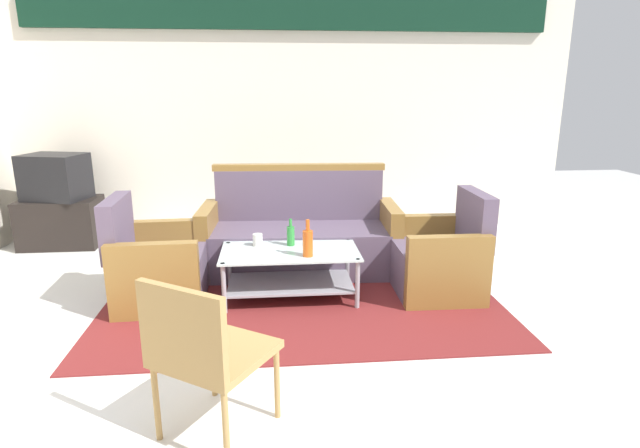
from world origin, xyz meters
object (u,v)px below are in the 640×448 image
at_px(armchair_right, 440,260).
at_px(tv_stand, 61,222).
at_px(coffee_table, 290,267).
at_px(armchair_left, 157,268).
at_px(wicker_chair, 203,348).
at_px(cup, 258,240).
at_px(couch, 300,237).
at_px(bottle_orange, 308,242).
at_px(television, 55,177).
at_px(bottle_green, 291,235).

xyz_separation_m(armchair_right, tv_stand, (-3.67, 1.66, -0.03)).
bearing_deg(tv_stand, coffee_table, -34.71).
xyz_separation_m(armchair_left, tv_stand, (-1.36, 1.64, -0.03)).
bearing_deg(wicker_chair, cup, 116.90).
height_order(armchair_left, armchair_right, same).
height_order(couch, tv_stand, couch).
xyz_separation_m(couch, bottle_orange, (0.02, -0.83, 0.21)).
bearing_deg(armchair_left, television, -142.39).
xyz_separation_m(couch, armchair_left, (-1.18, -0.64, -0.03)).
distance_m(bottle_green, cup, 0.28).
relative_size(coffee_table, tv_stand, 1.38).
relative_size(couch, bottle_orange, 6.27).
bearing_deg(couch, bottle_orange, 93.91).
relative_size(armchair_right, wicker_chair, 1.01).
xyz_separation_m(bottle_orange, cup, (-0.39, 0.31, -0.06)).
bearing_deg(couch, tv_stand, -18.79).
distance_m(armchair_right, coffee_table, 1.25).
bearing_deg(cup, bottle_green, -2.39).
distance_m(coffee_table, bottle_green, 0.27).
distance_m(couch, television, 2.76).
distance_m(coffee_table, cup, 0.35).
bearing_deg(coffee_table, cup, 149.57).
xyz_separation_m(armchair_right, cup, (-1.51, 0.14, 0.17)).
distance_m(bottle_orange, television, 3.15).
relative_size(cup, tv_stand, 0.12).
distance_m(cup, television, 2.66).
relative_size(coffee_table, television, 1.59).
relative_size(bottle_orange, cup, 2.92).
height_order(coffee_table, bottle_green, bottle_green).
bearing_deg(armchair_left, coffee_table, 86.07).
bearing_deg(television, armchair_right, 170.43).
bearing_deg(armchair_right, bottle_green, 85.01).
relative_size(couch, wicker_chair, 2.18).
bearing_deg(television, coffee_table, 160.10).
height_order(bottle_green, bottle_orange, bottle_orange).
bearing_deg(couch, armchair_left, 31.25).
xyz_separation_m(armchair_left, television, (-1.36, 1.64, 0.47)).
relative_size(armchair_left, armchair_right, 1.00).
bearing_deg(bottle_green, couch, 79.03).
bearing_deg(couch, television, -18.84).
bearing_deg(coffee_table, bottle_orange, -48.87).
bearing_deg(tv_stand, bottle_orange, -35.62).
distance_m(armchair_right, television, 4.06).
distance_m(cup, wicker_chair, 1.86).
xyz_separation_m(couch, coffee_table, (-0.12, -0.68, -0.04)).
distance_m(couch, bottle_orange, 0.85).
height_order(tv_stand, television, television).
height_order(armchair_left, bottle_green, armchair_left).
bearing_deg(armchair_right, couch, 60.57).
bearing_deg(bottle_orange, tv_stand, 144.38).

